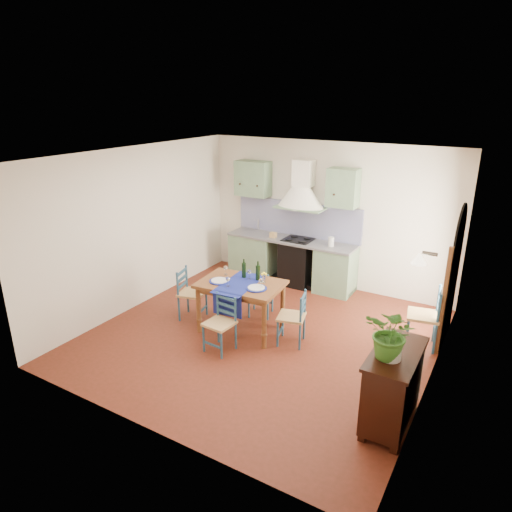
# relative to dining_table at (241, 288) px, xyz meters

# --- Properties ---
(floor) EXTENTS (5.00, 5.00, 0.00)m
(floor) POSITION_rel_dining_table_xyz_m (0.39, -0.00, -0.73)
(floor) COLOR #4B1F10
(floor) RESTS_ON ground
(back_wall) EXTENTS (5.00, 0.96, 2.80)m
(back_wall) POSITION_rel_dining_table_xyz_m (-0.08, 2.29, 0.32)
(back_wall) COLOR silver
(back_wall) RESTS_ON ground
(right_wall) EXTENTS (0.26, 5.00, 2.80)m
(right_wall) POSITION_rel_dining_table_xyz_m (2.89, 0.28, 0.61)
(right_wall) COLOR silver
(right_wall) RESTS_ON ground
(left_wall) EXTENTS (0.04, 5.00, 2.80)m
(left_wall) POSITION_rel_dining_table_xyz_m (-2.11, -0.00, 0.67)
(left_wall) COLOR silver
(left_wall) RESTS_ON ground
(ceiling) EXTENTS (5.00, 5.00, 0.01)m
(ceiling) POSITION_rel_dining_table_xyz_m (0.39, -0.00, 2.08)
(ceiling) COLOR silver
(ceiling) RESTS_ON back_wall
(dining_table) EXTENTS (1.36, 1.04, 1.14)m
(dining_table) POSITION_rel_dining_table_xyz_m (0.00, 0.00, 0.00)
(dining_table) COLOR brown
(dining_table) RESTS_ON ground
(chair_near) EXTENTS (0.42, 0.42, 0.84)m
(chair_near) POSITION_rel_dining_table_xyz_m (0.06, -0.66, -0.29)
(chair_near) COLOR navy
(chair_near) RESTS_ON ground
(chair_far) EXTENTS (0.47, 0.47, 0.82)m
(chair_far) POSITION_rel_dining_table_xyz_m (0.01, 0.60, -0.30)
(chair_far) COLOR navy
(chair_far) RESTS_ON ground
(chair_left) EXTENTS (0.49, 0.49, 0.87)m
(chair_left) POSITION_rel_dining_table_xyz_m (-0.96, -0.06, -0.27)
(chair_left) COLOR navy
(chair_left) RESTS_ON ground
(chair_right) EXTENTS (0.48, 0.48, 0.84)m
(chair_right) POSITION_rel_dining_table_xyz_m (0.90, 0.05, -0.29)
(chair_right) COLOR navy
(chair_right) RESTS_ON ground
(chair_spare) EXTENTS (0.52, 0.52, 0.95)m
(chair_spare) POSITION_rel_dining_table_xyz_m (2.62, 0.97, -0.23)
(chair_spare) COLOR navy
(chair_spare) RESTS_ON ground
(sideboard) EXTENTS (0.50, 1.05, 0.94)m
(sideboard) POSITION_rel_dining_table_xyz_m (2.65, -1.00, -0.22)
(sideboard) COLOR black
(sideboard) RESTS_ON ground
(potted_plant) EXTENTS (0.61, 0.56, 0.59)m
(potted_plant) POSITION_rel_dining_table_xyz_m (2.62, -1.16, 0.50)
(potted_plant) COLOR #377122
(potted_plant) RESTS_ON sideboard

